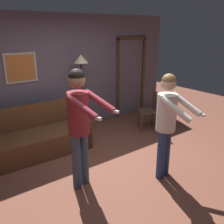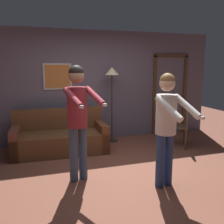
# 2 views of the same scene
# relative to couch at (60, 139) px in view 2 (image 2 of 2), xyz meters

# --- Properties ---
(ground_plane) EXTENTS (12.00, 12.00, 0.00)m
(ground_plane) POSITION_rel_couch_xyz_m (0.78, -1.42, -0.28)
(ground_plane) COLOR brown
(back_wall_assembly) EXTENTS (6.40, 0.10, 2.60)m
(back_wall_assembly) POSITION_rel_couch_xyz_m (0.81, 0.73, 1.02)
(back_wall_assembly) COLOR #5D5563
(back_wall_assembly) RESTS_ON ground_plane
(couch) EXTENTS (1.93, 0.91, 0.87)m
(couch) POSITION_rel_couch_xyz_m (0.00, 0.00, 0.00)
(couch) COLOR brown
(couch) RESTS_ON ground_plane
(torchiere_lamp) EXTENTS (0.32, 0.32, 1.75)m
(torchiere_lamp) POSITION_rel_couch_xyz_m (1.26, 0.40, 1.17)
(torchiere_lamp) COLOR #332D28
(torchiere_lamp) RESTS_ON ground_plane
(person_standing_left) EXTENTS (0.54, 0.76, 1.78)m
(person_standing_left) POSITION_rel_couch_xyz_m (0.14, -1.45, 0.82)
(person_standing_left) COLOR #3D4D66
(person_standing_left) RESTS_ON ground_plane
(person_standing_right) EXTENTS (0.53, 0.65, 1.67)m
(person_standing_right) POSITION_rel_couch_xyz_m (1.32, -2.03, 0.73)
(person_standing_right) COLOR navy
(person_standing_right) RESTS_ON ground_plane
(dining_chair_distant) EXTENTS (0.57, 0.57, 0.93)m
(dining_chair_distant) POSITION_rel_couch_xyz_m (2.58, -0.49, 0.25)
(dining_chair_distant) COLOR #4C3828
(dining_chair_distant) RESTS_ON ground_plane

